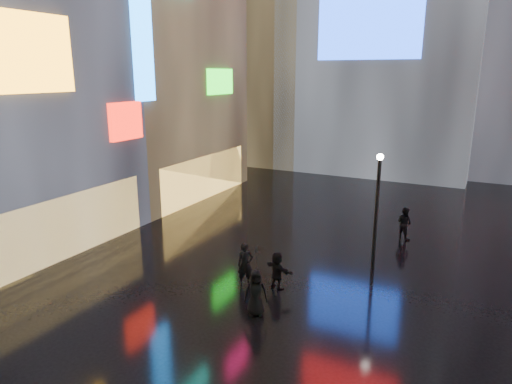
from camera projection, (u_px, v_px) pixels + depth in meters
The scene contains 9 objects.
ground at pixel (331, 255), 21.94m from camera, with size 140.00×140.00×0.00m, color black.
building_left_far at pixel (142, 36), 31.36m from camera, with size 10.28×12.00×22.00m.
tower_flank_left at pixel (268, 25), 43.77m from camera, with size 10.00×10.00×26.00m, color black.
lamp_far at pixel (377, 205), 19.78m from camera, with size 0.30×0.30×5.20m.
pedestrian_4 at pixel (256, 293), 16.32m from camera, with size 0.85×0.55×1.73m, color black.
pedestrian_5 at pixel (277, 270), 18.36m from camera, with size 1.44×0.46×1.56m, color black.
pedestrian_6 at pixel (245, 264), 18.64m from camera, with size 0.66×0.43×1.80m, color black.
pedestrian_7 at pixel (404, 223), 23.94m from camera, with size 0.83×0.64×1.70m, color black.
umbrella_2 at pixel (256, 259), 15.98m from camera, with size 0.99×1.01×0.90m, color black.
Camera 1 is at (6.05, 0.12, 8.48)m, focal length 32.00 mm.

